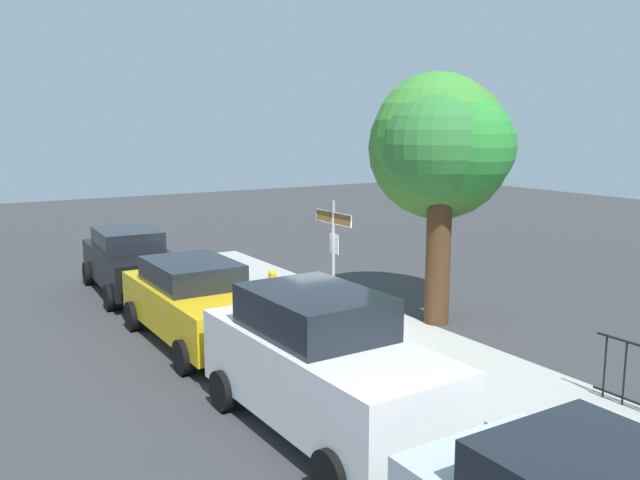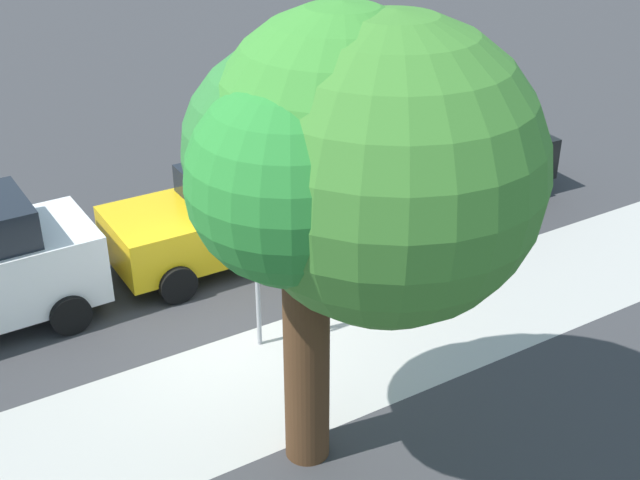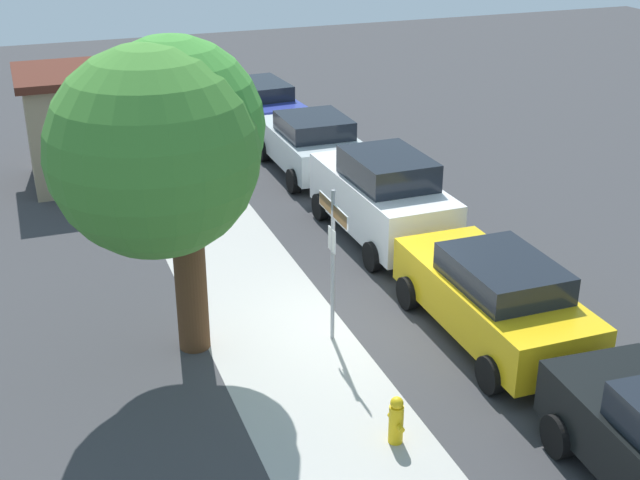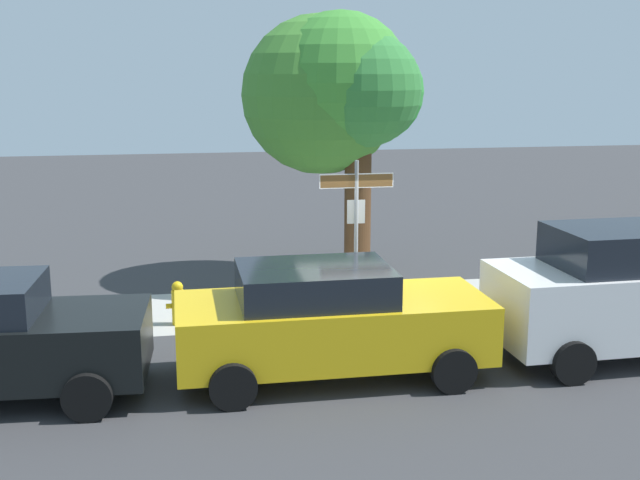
% 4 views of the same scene
% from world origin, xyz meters
% --- Properties ---
extents(ground_plane, '(60.00, 60.00, 0.00)m').
position_xyz_m(ground_plane, '(0.00, 0.00, 0.00)').
color(ground_plane, '#38383A').
extents(sidewalk_strip, '(24.00, 2.60, 0.00)m').
position_xyz_m(sidewalk_strip, '(2.00, 1.30, 0.00)').
color(sidewalk_strip, '#ADAAA3').
rests_on(sidewalk_strip, ground_plane).
extents(street_sign, '(1.32, 0.07, 2.85)m').
position_xyz_m(street_sign, '(-0.25, 0.40, 1.95)').
color(street_sign, '#9EA0A5').
rests_on(street_sign, ground_plane).
extents(shade_tree, '(3.74, 3.55, 5.56)m').
position_xyz_m(shade_tree, '(-0.01, 3.09, 3.96)').
color(shade_tree, '#4D311B').
rests_on(shade_tree, ground_plane).
extents(car_black, '(4.46, 2.14, 1.67)m').
position_xyz_m(car_black, '(-6.05, -2.23, 0.86)').
color(car_black, black).
rests_on(car_black, ground_plane).
extents(car_yellow, '(4.49, 2.02, 1.66)m').
position_xyz_m(car_yellow, '(-1.25, -2.27, 0.85)').
color(car_yellow, gold).
rests_on(car_yellow, ground_plane).
extents(fire_hydrant, '(0.42, 0.22, 0.78)m').
position_xyz_m(fire_hydrant, '(-3.39, 0.60, 0.38)').
color(fire_hydrant, yellow).
rests_on(fire_hydrant, ground_plane).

